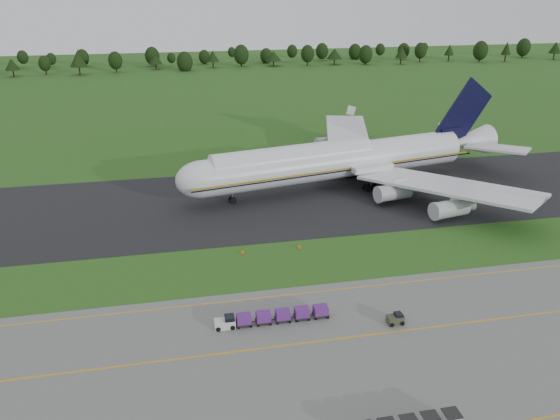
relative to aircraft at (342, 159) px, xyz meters
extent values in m
plane|color=#255218|center=(-19.55, -33.71, -6.48)|extent=(600.00, 600.00, 0.00)
cube|color=slate|center=(-19.55, -67.71, -6.45)|extent=(300.00, 52.00, 0.06)
cube|color=black|center=(-19.55, -5.71, -6.44)|extent=(300.00, 40.00, 0.08)
cube|color=#DB9D0C|center=(-19.55, -55.71, -6.42)|extent=(300.00, 0.25, 0.01)
cube|color=#DB9D0C|center=(-19.55, -43.71, -6.42)|extent=(120.00, 0.20, 0.01)
cylinder|color=black|center=(-111.56, 180.70, -4.90)|extent=(0.70, 0.70, 3.16)
cone|color=black|center=(-111.56, 180.70, -0.52)|extent=(7.08, 7.08, 5.61)
cylinder|color=black|center=(-97.15, 184.25, -4.69)|extent=(0.70, 0.70, 3.59)
sphere|color=black|center=(-97.15, 184.25, -1.00)|extent=(5.90, 5.90, 5.90)
cylinder|color=black|center=(-80.33, 179.70, -4.43)|extent=(0.70, 0.70, 4.11)
cone|color=black|center=(-80.33, 179.70, 1.27)|extent=(8.45, 8.45, 7.30)
cylinder|color=black|center=(-62.95, 184.23, -4.51)|extent=(0.70, 0.70, 3.95)
sphere|color=black|center=(-62.95, 184.23, -0.45)|extent=(7.02, 7.02, 7.02)
cylinder|color=black|center=(-43.02, 190.83, -5.03)|extent=(0.70, 0.70, 2.90)
cone|color=black|center=(-43.02, 190.83, -1.01)|extent=(7.31, 7.31, 5.15)
cylinder|color=black|center=(-28.03, 183.24, -5.02)|extent=(0.70, 0.70, 2.93)
sphere|color=black|center=(-28.03, 183.24, -2.00)|extent=(8.24, 8.24, 8.24)
cylinder|color=black|center=(-12.68, 191.18, -4.84)|extent=(0.70, 0.70, 3.28)
cone|color=black|center=(-12.68, 191.18, -0.29)|extent=(6.76, 6.76, 5.83)
cylinder|color=black|center=(3.05, 192.67, -4.41)|extent=(0.70, 0.70, 4.14)
sphere|color=black|center=(3.05, 192.67, -0.16)|extent=(8.22, 8.22, 8.22)
cylinder|color=black|center=(20.57, 190.41, -5.03)|extent=(0.70, 0.70, 2.91)
cone|color=black|center=(20.57, 190.41, -0.98)|extent=(8.75, 8.75, 5.18)
cylinder|color=black|center=(39.35, 188.64, -4.38)|extent=(0.70, 0.70, 4.21)
sphere|color=black|center=(39.35, 188.64, -0.06)|extent=(7.29, 7.29, 7.29)
cylinder|color=black|center=(55.11, 189.39, -4.91)|extent=(0.70, 0.70, 3.15)
cone|color=black|center=(55.11, 189.39, -0.53)|extent=(8.80, 8.80, 5.60)
cylinder|color=black|center=(72.56, 186.93, -4.67)|extent=(0.70, 0.70, 3.62)
sphere|color=black|center=(72.56, 186.93, -0.95)|extent=(7.76, 7.76, 7.76)
cylinder|color=black|center=(92.29, 183.14, -4.70)|extent=(0.70, 0.70, 3.56)
cone|color=black|center=(92.29, 183.14, 0.25)|extent=(6.80, 6.80, 6.33)
cylinder|color=black|center=(106.87, 189.74, -4.38)|extent=(0.70, 0.70, 4.20)
sphere|color=black|center=(106.87, 189.74, -0.07)|extent=(7.01, 7.01, 7.01)
cylinder|color=black|center=(124.67, 189.32, -4.75)|extent=(0.70, 0.70, 3.46)
cone|color=black|center=(124.67, 189.32, 0.06)|extent=(5.63, 5.63, 6.15)
cylinder|color=black|center=(140.48, 182.49, -4.36)|extent=(0.70, 0.70, 4.24)
sphere|color=black|center=(140.48, 182.49, 0.00)|extent=(8.36, 8.36, 8.36)
cylinder|color=black|center=(155.49, 180.24, -4.44)|extent=(0.70, 0.70, 4.09)
cone|color=black|center=(155.49, 180.24, 1.24)|extent=(5.48, 5.48, 7.27)
cylinder|color=black|center=(175.79, 193.88, -4.42)|extent=(0.70, 0.70, 4.12)
sphere|color=black|center=(175.79, 193.88, -0.18)|extent=(8.18, 8.18, 8.18)
cylinder|color=black|center=(189.74, 183.41, -4.63)|extent=(0.70, 0.70, 3.71)
cone|color=black|center=(189.74, 183.41, 0.52)|extent=(7.16, 7.16, 6.59)
cylinder|color=silver|center=(-1.45, -0.29, -0.23)|extent=(62.81, 19.83, 7.76)
cylinder|color=silver|center=(-12.02, -2.40, 1.60)|extent=(37.12, 13.10, 6.05)
sphere|color=silver|center=(-32.10, -6.40, -0.23)|extent=(7.76, 7.76, 7.76)
cone|color=silver|center=(35.01, 6.98, 0.31)|extent=(13.07, 9.55, 7.37)
cube|color=gold|center=(-0.69, -4.11, -0.88)|extent=(67.65, 13.55, 0.38)
cube|color=silver|center=(16.79, -17.64, -1.20)|extent=(30.77, 35.68, 0.59)
cube|color=silver|center=(8.74, 22.73, -1.20)|extent=(19.73, 38.18, 0.59)
cylinder|color=#A0A3A8|center=(7.49, -12.35, -3.90)|extent=(8.07, 4.86, 3.45)
cylinder|color=#A0A3A8|center=(14.90, -22.96, -3.90)|extent=(8.07, 4.86, 3.45)
cylinder|color=#A0A3A8|center=(2.18, 14.28, -3.90)|extent=(8.07, 4.86, 3.45)
cylinder|color=#A0A3A8|center=(4.96, 26.92, -3.90)|extent=(8.07, 4.86, 3.45)
cube|color=black|center=(32.38, 6.46, 7.56)|extent=(15.53, 3.65, 17.30)
cube|color=silver|center=(38.18, -0.63, 0.63)|extent=(13.92, 14.26, 0.48)
cube|color=silver|center=(35.02, 15.22, 0.63)|extent=(10.50, 15.20, 0.48)
cylinder|color=slate|center=(-25.76, -5.14, -5.30)|extent=(0.39, 0.39, 2.37)
cylinder|color=black|center=(-25.76, -5.14, -5.78)|extent=(1.56, 1.23, 1.40)
cylinder|color=slate|center=(5.84, -3.78, -5.30)|extent=(0.39, 0.39, 2.37)
cylinder|color=black|center=(5.84, -3.78, -5.78)|extent=(1.56, 1.23, 1.40)
cylinder|color=slate|center=(3.94, 5.73, -5.30)|extent=(0.39, 0.39, 2.37)
cylinder|color=black|center=(3.94, 5.73, -5.78)|extent=(1.56, 1.23, 1.40)
cube|color=silver|center=(-32.23, -50.12, -5.82)|extent=(2.83, 1.53, 1.20)
cylinder|color=black|center=(-33.21, -50.89, -6.09)|extent=(0.65, 0.24, 0.65)
cube|color=black|center=(-29.61, -50.12, -6.04)|extent=(2.18, 1.63, 0.13)
cube|color=#532070|center=(-29.61, -50.12, -5.39)|extent=(1.96, 1.53, 1.20)
cylinder|color=black|center=(-30.48, -50.89, -6.24)|extent=(0.37, 0.16, 0.37)
cube|color=black|center=(-26.88, -50.12, -6.04)|extent=(2.18, 1.63, 0.13)
cube|color=#532070|center=(-26.88, -50.12, -5.39)|extent=(1.96, 1.53, 1.20)
cylinder|color=black|center=(-27.76, -50.89, -6.24)|extent=(0.37, 0.16, 0.37)
cube|color=black|center=(-24.16, -50.12, -6.04)|extent=(2.18, 1.63, 0.13)
cube|color=#532070|center=(-24.16, -50.12, -5.39)|extent=(1.96, 1.53, 1.20)
cylinder|color=black|center=(-25.03, -50.89, -6.24)|extent=(0.37, 0.16, 0.37)
cube|color=black|center=(-21.44, -50.12, -6.04)|extent=(2.18, 1.63, 0.13)
cube|color=#532070|center=(-21.44, -50.12, -5.39)|extent=(1.96, 1.53, 1.20)
cylinder|color=black|center=(-22.31, -50.89, -6.24)|extent=(0.37, 0.16, 0.37)
cube|color=black|center=(-18.71, -50.12, -6.04)|extent=(2.18, 1.63, 0.13)
cube|color=#532070|center=(-18.71, -50.12, -5.39)|extent=(1.96, 1.53, 1.20)
cylinder|color=black|center=(-19.58, -50.89, -6.24)|extent=(0.37, 0.16, 0.37)
cylinder|color=black|center=(-32.23, -50.12, -6.09)|extent=(0.65, 0.24, 0.65)
cube|color=#373928|center=(-9.07, -53.87, -5.81)|extent=(2.30, 1.46, 1.23)
cylinder|color=black|center=(-9.85, -54.53, -6.11)|extent=(0.62, 0.22, 0.62)
cylinder|color=black|center=(-8.29, -53.20, -6.11)|extent=(0.62, 0.22, 0.62)
cube|color=black|center=(-15.43, -72.76, -4.69)|extent=(1.79, 1.79, 0.08)
cube|color=black|center=(-13.03, -72.76, -4.69)|extent=(1.79, 1.79, 0.08)
cube|color=#ADADAD|center=(-10.63, -72.76, -5.58)|extent=(1.69, 1.69, 1.69)
cube|color=black|center=(-10.63, -72.76, -4.69)|extent=(1.79, 1.79, 0.08)
cube|color=#FF5408|center=(-26.89, -29.04, -6.18)|extent=(0.50, 0.12, 0.60)
cube|color=black|center=(-26.89, -29.04, -6.46)|extent=(0.30, 0.30, 0.04)
cube|color=#FF5408|center=(-16.74, -29.04, -6.18)|extent=(0.50, 0.12, 0.60)
cube|color=black|center=(-16.74, -29.04, -6.46)|extent=(0.30, 0.30, 0.04)
camera|label=1|loc=(-37.25, -112.85, 37.40)|focal=35.00mm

